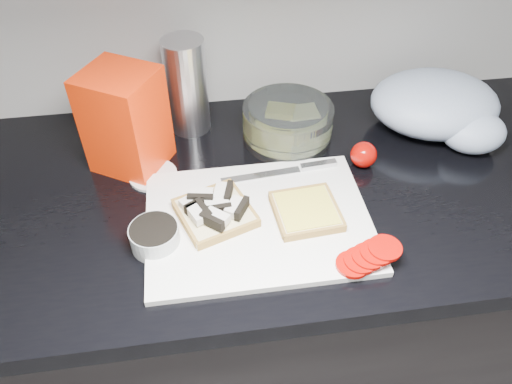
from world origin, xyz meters
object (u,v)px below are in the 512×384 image
Objects in this scene: bread_bag at (125,121)px; steel_canister at (187,86)px; cutting_board at (258,221)px; glass_bowl at (287,123)px.

steel_canister reaches higher than bread_bag.
cutting_board is 0.32m from bread_bag.
steel_canister is (0.12, 0.10, 0.00)m from bread_bag.
cutting_board is at bearing -71.35° from steel_canister.
bread_bag is 0.16m from steel_canister.
bread_bag is (-0.33, -0.03, 0.06)m from glass_bowl.
bread_bag is at bearing -174.33° from glass_bowl.
glass_bowl is 0.33m from bread_bag.
bread_bag is at bearing 137.54° from cutting_board.
glass_bowl reaches higher than cutting_board.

